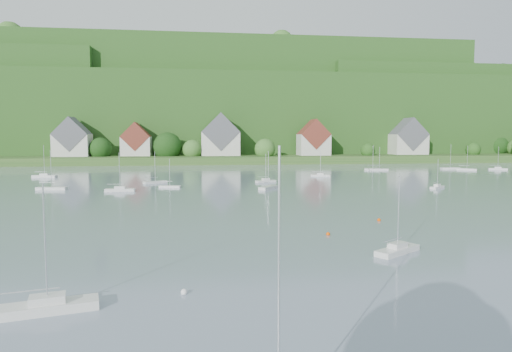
{
  "coord_description": "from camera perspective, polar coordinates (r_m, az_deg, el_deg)",
  "views": [
    {
      "loc": [
        -4.48,
        -5.79,
        11.12
      ],
      "look_at": [
        5.83,
        75.0,
        4.0
      ],
      "focal_mm": 31.92,
      "sensor_mm": 36.0,
      "label": 1
    }
  ],
  "objects": [
    {
      "name": "far_shore_strip",
      "position": [
        206.07,
        -6.03,
        2.29
      ],
      "size": [
        600.0,
        60.0,
        3.0
      ],
      "primitive_type": "cube",
      "color": "#29511E",
      "rests_on": "ground"
    },
    {
      "name": "forested_ridge",
      "position": [
        274.66,
        -6.31,
        7.42
      ],
      "size": [
        620.0,
        181.22,
        69.89
      ],
      "color": "#1D4415",
      "rests_on": "ground"
    },
    {
      "name": "village_building_0",
      "position": [
        199.31,
        -22.02,
        4.17
      ],
      "size": [
        14.0,
        10.4,
        16.0
      ],
      "color": "beige",
      "rests_on": "far_shore_strip"
    },
    {
      "name": "village_building_1",
      "position": [
        196.47,
        -14.78,
        4.14
      ],
      "size": [
        12.0,
        9.36,
        14.0
      ],
      "color": "beige",
      "rests_on": "far_shore_strip"
    },
    {
      "name": "village_building_2",
      "position": [
        194.03,
        -4.49,
        4.73
      ],
      "size": [
        16.0,
        11.44,
        18.0
      ],
      "color": "beige",
      "rests_on": "far_shore_strip"
    },
    {
      "name": "village_building_3",
      "position": [
        198.08,
        7.21,
        4.47
      ],
      "size": [
        13.0,
        10.4,
        15.5
      ],
      "color": "beige",
      "rests_on": "far_shore_strip"
    },
    {
      "name": "village_building_4",
      "position": [
        217.4,
        18.54,
        4.33
      ],
      "size": [
        15.0,
        10.4,
        16.5
      ],
      "color": "beige",
      "rests_on": "far_shore_strip"
    },
    {
      "name": "near_sailboat_0",
      "position": [
        32.72,
        -24.65,
        -14.52
      ],
      "size": [
        6.34,
        3.12,
        8.25
      ],
      "rotation": [
        0.0,
        0.0,
        0.24
      ],
      "color": "silver",
      "rests_on": "ground"
    },
    {
      "name": "near_sailboat_3",
      "position": [
        45.86,
        17.3,
        -8.73
      ],
      "size": [
        5.42,
        4.35,
        7.43
      ],
      "rotation": [
        0.0,
        0.0,
        0.59
      ],
      "color": "silver",
      "rests_on": "ground"
    },
    {
      "name": "mooring_buoy_1",
      "position": [
        33.61,
        -9.0,
        -14.39
      ],
      "size": [
        0.48,
        0.48,
        0.48
      ],
      "primitive_type": "sphere",
      "color": "silver",
      "rests_on": "ground"
    },
    {
      "name": "mooring_buoy_2",
      "position": [
        62.31,
        15.15,
        -5.46
      ],
      "size": [
        0.46,
        0.46,
        0.46
      ],
      "primitive_type": "sphere",
      "color": "#F54E00",
      "rests_on": "ground"
    },
    {
      "name": "mooring_buoy_3",
      "position": [
        52.35,
        9.01,
        -7.33
      ],
      "size": [
        0.46,
        0.46,
        0.46
      ],
      "primitive_type": "sphere",
      "color": "#F54E00",
      "rests_on": "ground"
    },
    {
      "name": "far_sailboat_cluster",
      "position": [
        124.13,
        3.75,
        0.02
      ],
      "size": [
        195.0,
        56.82,
        8.71
      ],
      "color": "silver",
      "rests_on": "ground"
    }
  ]
}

